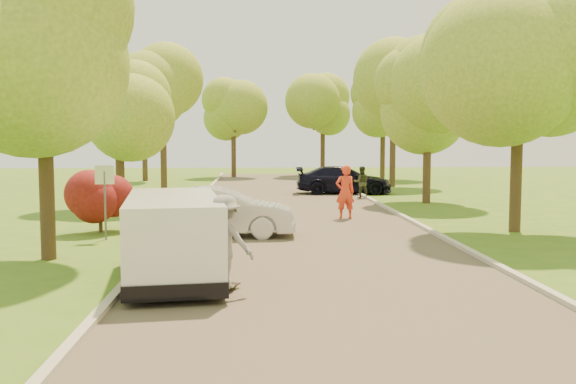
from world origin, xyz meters
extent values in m
plane|color=#3A6818|center=(0.00, 0.00, 0.00)|extent=(100.00, 100.00, 0.00)
cube|color=#4C4438|center=(0.00, 8.00, 0.01)|extent=(8.00, 60.00, 0.01)
cube|color=#B2AD9E|center=(-4.05, 8.00, 0.06)|extent=(0.18, 60.00, 0.12)
cube|color=#B2AD9E|center=(4.05, 8.00, 0.06)|extent=(0.18, 60.00, 0.12)
cylinder|color=#59595E|center=(-5.80, 4.00, 1.00)|extent=(0.06, 0.06, 2.00)
cube|color=white|center=(-5.80, 4.00, 1.90)|extent=(0.55, 0.04, 0.55)
cylinder|color=#382619|center=(-6.30, 5.50, 0.35)|extent=(0.12, 0.12, 0.70)
sphere|color=#590F0F|center=(-6.30, 5.50, 1.10)|extent=(1.70, 1.70, 1.70)
cylinder|color=#382619|center=(-6.50, 1.00, 1.80)|extent=(0.36, 0.36, 3.60)
sphere|color=#5B8323|center=(-6.50, 1.00, 4.98)|extent=(4.60, 4.60, 4.60)
sphere|color=#5B8323|center=(-5.81, 1.00, 5.67)|extent=(3.45, 3.45, 3.45)
cylinder|color=#382619|center=(-7.00, 12.00, 1.57)|extent=(0.36, 0.36, 3.15)
sphere|color=#5B8323|center=(-7.00, 12.00, 4.41)|extent=(4.20, 4.20, 4.20)
sphere|color=#5B8323|center=(-6.37, 12.00, 5.04)|extent=(3.15, 3.15, 3.15)
cylinder|color=#382619|center=(-6.60, 22.00, 1.91)|extent=(0.36, 0.36, 3.83)
sphere|color=#5B8323|center=(-6.60, 22.00, 5.27)|extent=(4.80, 4.80, 4.80)
sphere|color=#5B8323|center=(-5.88, 22.00, 5.99)|extent=(3.60, 3.60, 3.60)
cylinder|color=#382619|center=(6.80, 5.00, 1.91)|extent=(0.36, 0.36, 3.83)
sphere|color=#5B8323|center=(6.80, 5.00, 5.33)|extent=(5.00, 5.00, 5.00)
sphere|color=#5B8323|center=(7.55, 5.00, 6.08)|extent=(3.75, 3.75, 3.75)
cylinder|color=#382619|center=(6.40, 14.00, 1.69)|extent=(0.36, 0.36, 3.38)
sphere|color=#5B8323|center=(6.40, 14.00, 4.70)|extent=(4.40, 4.40, 4.40)
sphere|color=#5B8323|center=(7.06, 14.00, 5.36)|extent=(3.30, 3.30, 3.30)
cylinder|color=#382619|center=(7.00, 24.00, 2.02)|extent=(0.36, 0.36, 4.05)
sphere|color=#5B8323|center=(7.00, 24.00, 5.61)|extent=(5.20, 5.20, 5.20)
sphere|color=#5B8323|center=(7.78, 24.00, 6.39)|extent=(3.90, 3.90, 3.90)
cylinder|color=#382619|center=(-9.00, 30.00, 1.80)|extent=(0.36, 0.36, 3.60)
sphere|color=#5B8323|center=(-9.00, 30.00, 5.10)|extent=(5.00, 5.00, 5.00)
sphere|color=#5B8323|center=(-8.25, 30.00, 5.85)|extent=(3.75, 3.75, 3.75)
cylinder|color=#382619|center=(8.00, 32.00, 1.91)|extent=(0.36, 0.36, 3.83)
sphere|color=#5B8323|center=(8.00, 32.00, 5.33)|extent=(5.00, 5.00, 5.00)
sphere|color=#5B8323|center=(8.75, 32.00, 6.08)|extent=(3.75, 3.75, 3.75)
cylinder|color=#382619|center=(-3.00, 34.00, 1.69)|extent=(0.36, 0.36, 3.38)
sphere|color=#5B8323|center=(-3.00, 34.00, 4.81)|extent=(4.80, 4.80, 4.80)
sphere|color=#5B8323|center=(-2.28, 34.00, 5.53)|extent=(3.60, 3.60, 3.60)
cylinder|color=#382619|center=(4.00, 36.00, 1.80)|extent=(0.36, 0.36, 3.60)
sphere|color=#5B8323|center=(4.00, 36.00, 5.10)|extent=(5.00, 5.00, 5.00)
sphere|color=#5B8323|center=(4.75, 36.00, 5.85)|extent=(3.75, 3.75, 3.75)
cube|color=white|center=(-3.16, -1.48, 0.96)|extent=(2.44, 4.83, 1.59)
cube|color=black|center=(-3.16, -1.48, 0.29)|extent=(2.47, 4.92, 0.29)
cube|color=black|center=(-3.19, -1.25, 1.35)|extent=(2.28, 3.50, 0.53)
cylinder|color=black|center=(-3.76, -3.12, 0.32)|extent=(0.32, 0.66, 0.64)
cylinder|color=black|center=(-2.14, -2.90, 0.32)|extent=(0.32, 0.66, 0.64)
cylinder|color=black|center=(-4.18, -0.07, 0.32)|extent=(0.32, 0.66, 0.64)
cylinder|color=black|center=(-2.55, 0.15, 0.32)|extent=(0.32, 0.66, 0.64)
imported|color=silver|center=(-2.50, 4.42, 0.74)|extent=(4.56, 1.74, 1.49)
imported|color=black|center=(3.30, 19.07, 0.73)|extent=(5.16, 2.32, 1.47)
cube|color=black|center=(-2.04, -2.70, 0.11)|extent=(0.59, 0.94, 0.02)
cylinder|color=#BFCC4C|center=(-1.84, -2.44, 0.05)|extent=(0.06, 0.08, 0.07)
cylinder|color=#BFCC4C|center=(-1.99, -2.38, 0.05)|extent=(0.06, 0.08, 0.07)
cylinder|color=#BFCC4C|center=(-2.09, -3.03, 0.05)|extent=(0.06, 0.08, 0.07)
cylinder|color=#BFCC4C|center=(-2.24, -2.97, 0.05)|extent=(0.06, 0.08, 0.07)
imported|color=gray|center=(-2.04, -2.70, 1.00)|extent=(1.31, 1.05, 1.77)
imported|color=red|center=(1.86, 8.46, 0.99)|extent=(0.79, 0.59, 1.98)
imported|color=#2F331E|center=(3.80, 16.38, 0.79)|extent=(0.78, 0.61, 1.59)
camera|label=1|loc=(-1.48, -14.79, 2.95)|focal=40.00mm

